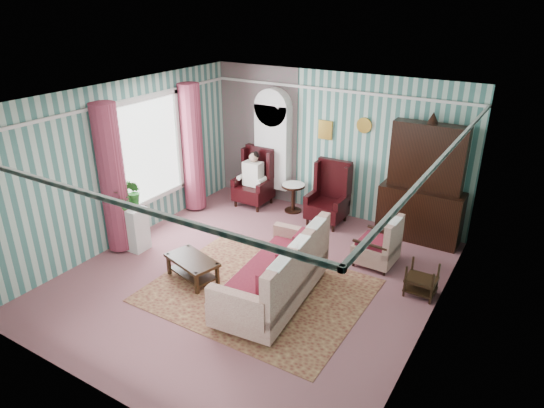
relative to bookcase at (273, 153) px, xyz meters
The scene contains 17 objects.
floor 3.34m from the bookcase, 64.58° to the right, with size 6.00×6.00×0.00m, color #824B52.
room_shell 2.90m from the bookcase, 74.62° to the right, with size 5.53×6.02×2.91m.
bookcase is the anchor object (origin of this frame).
dresser_hutch 3.25m from the bookcase, ahead, with size 1.50×0.56×2.36m, color black.
wingback_left 0.68m from the bookcase, 122.66° to the right, with size 0.76×0.80×1.25m, color black.
wingback_right 1.63m from the bookcase, 14.57° to the right, with size 0.76×0.80×1.25m, color black.
seated_woman 0.70m from the bookcase, 122.66° to the right, with size 0.44×0.40×1.18m, color beige, non-canonical shape.
round_side_table 1.07m from the bookcase, 20.27° to the right, with size 0.50×0.50×0.60m, color black.
nest_table 4.37m from the bookcase, 26.92° to the right, with size 0.45×0.38×0.54m, color black.
plant_stand 3.39m from the bookcase, 108.49° to the right, with size 0.55×0.35×0.80m, color silver.
rug 3.72m from the bookcase, 62.28° to the right, with size 3.20×2.60×0.01m, color #541C25.
sofa 3.82m from the bookcase, 58.76° to the right, with size 2.21×1.09×1.11m, color #BEB193.
floral_armchair 3.29m from the bookcase, 25.89° to the right, with size 0.73×0.84×0.92m, color beige.
coffee_table 3.58m from the bookcase, 80.59° to the right, with size 0.90×0.49×0.38m, color black.
potted_plant_a 3.45m from the bookcase, 107.72° to the right, with size 0.38×0.33×0.42m, color #1D4D18.
potted_plant_b 3.17m from the bookcase, 109.04° to the right, with size 0.25×0.21×0.46m, color #265119.
potted_plant_c 3.27m from the bookcase, 110.77° to the right, with size 0.24×0.24×0.42m, color #184F1A.
Camera 1 is at (3.78, -5.63, 4.27)m, focal length 32.00 mm.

